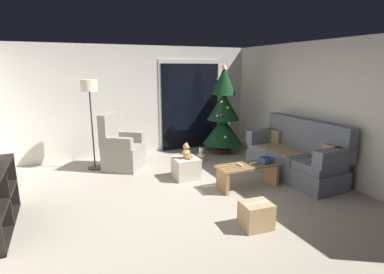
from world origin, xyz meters
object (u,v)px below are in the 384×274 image
(christmas_tree, at_px, (223,114))
(cardboard_box_taped_mid_floor, at_px, (256,215))
(coffee_table, at_px, (248,172))
(couch, at_px, (296,156))
(floor_lamp, at_px, (90,94))
(teddy_bear_honey, at_px, (186,152))
(book_stack, at_px, (266,160))
(ottoman, at_px, (186,168))
(remote_white, at_px, (253,163))
(teddy_bear_cream_by_tree, at_px, (201,155))
(armchair, at_px, (121,149))
(remote_silver, at_px, (240,165))
(cell_phone, at_px, (266,157))

(christmas_tree, xyz_separation_m, cardboard_box_taped_mid_floor, (-1.32, -3.27, -0.76))
(coffee_table, bearing_deg, couch, 4.53)
(floor_lamp, distance_m, teddy_bear_honey, 2.20)
(book_stack, xyz_separation_m, cardboard_box_taped_mid_floor, (-0.98, -1.13, -0.29))
(book_stack, distance_m, ottoman, 1.46)
(remote_white, distance_m, floor_lamp, 3.36)
(book_stack, height_order, floor_lamp, floor_lamp)
(teddy_bear_cream_by_tree, bearing_deg, armchair, 174.84)
(coffee_table, distance_m, christmas_tree, 2.29)
(remote_silver, distance_m, armchair, 2.47)
(coffee_table, relative_size, cardboard_box_taped_mid_floor, 2.73)
(remote_silver, distance_m, book_stack, 0.48)
(remote_silver, distance_m, cell_phone, 0.48)
(remote_silver, xyz_separation_m, cardboard_box_taped_mid_floor, (-0.50, -1.20, -0.25))
(ottoman, bearing_deg, teddy_bear_cream_by_tree, 50.71)
(floor_lamp, bearing_deg, cell_phone, -38.83)
(teddy_bear_cream_by_tree, bearing_deg, remote_white, -83.96)
(floor_lamp, height_order, cardboard_box_taped_mid_floor, floor_lamp)
(coffee_table, xyz_separation_m, teddy_bear_honey, (-0.79, 0.83, 0.23))
(couch, bearing_deg, christmas_tree, 102.37)
(remote_white, bearing_deg, cardboard_box_taped_mid_floor, 133.53)
(book_stack, relative_size, teddy_bear_honey, 0.97)
(couch, distance_m, ottoman, 2.06)
(armchair, distance_m, ottoman, 1.45)
(christmas_tree, height_order, cardboard_box_taped_mid_floor, christmas_tree)
(christmas_tree, relative_size, floor_lamp, 1.18)
(remote_silver, distance_m, teddy_bear_honey, 1.03)
(armchair, bearing_deg, couch, -31.54)
(coffee_table, height_order, ottoman, coffee_table)
(remote_white, relative_size, cell_phone, 1.08)
(cardboard_box_taped_mid_floor, bearing_deg, remote_white, 57.32)
(coffee_table, bearing_deg, remote_silver, 171.09)
(remote_silver, height_order, floor_lamp, floor_lamp)
(couch, relative_size, book_stack, 7.09)
(armchair, bearing_deg, remote_silver, -48.25)
(remote_white, xyz_separation_m, christmas_tree, (0.57, 2.10, 0.51))
(remote_silver, distance_m, teddy_bear_cream_by_tree, 1.72)
(remote_silver, height_order, christmas_tree, christmas_tree)
(remote_white, bearing_deg, teddy_bear_cream_by_tree, -7.76)
(coffee_table, relative_size, ottoman, 2.50)
(floor_lamp, bearing_deg, christmas_tree, 0.30)
(remote_silver, relative_size, ottoman, 0.35)
(coffee_table, height_order, cell_phone, cell_phone)
(cell_phone, height_order, teddy_bear_honey, teddy_bear_honey)
(remote_white, relative_size, teddy_bear_cream_by_tree, 0.55)
(christmas_tree, xyz_separation_m, floor_lamp, (-2.97, -0.02, 0.58))
(floor_lamp, relative_size, teddy_bear_cream_by_tree, 6.25)
(christmas_tree, bearing_deg, cardboard_box_taped_mid_floor, -111.92)
(christmas_tree, bearing_deg, teddy_bear_cream_by_tree, -153.00)
(remote_silver, relative_size, floor_lamp, 0.09)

